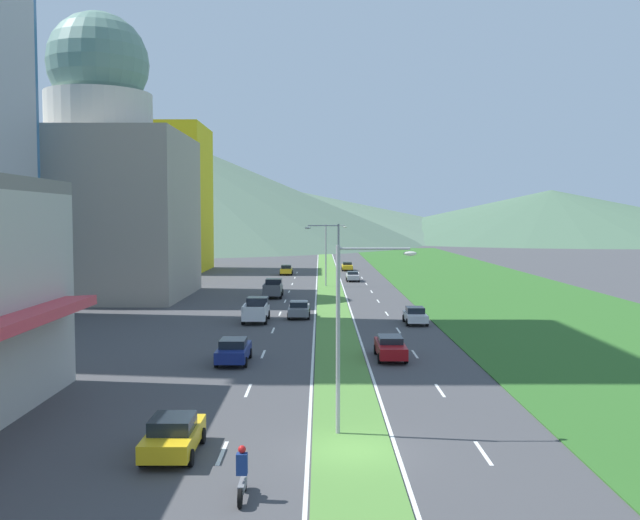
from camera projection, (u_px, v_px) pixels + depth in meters
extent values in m
plane|color=#424244|center=(354.00, 452.00, 27.59)|extent=(600.00, 600.00, 0.00)
cube|color=#518438|center=(332.00, 291.00, 87.47)|extent=(3.20, 240.00, 0.06)
cube|color=#2D6023|center=(497.00, 291.00, 87.43)|extent=(24.00, 240.00, 0.06)
cube|color=silver|center=(224.00, 453.00, 27.42)|extent=(0.16, 2.80, 0.01)
cube|color=silver|center=(250.00, 390.00, 37.32)|extent=(0.16, 2.80, 0.01)
cube|color=silver|center=(265.00, 354.00, 47.21)|extent=(0.16, 2.80, 0.01)
cube|color=silver|center=(274.00, 330.00, 57.11)|extent=(0.16, 2.80, 0.01)
cube|color=silver|center=(281.00, 314.00, 67.00)|extent=(0.16, 2.80, 0.01)
cube|color=silver|center=(286.00, 301.00, 76.90)|extent=(0.16, 2.80, 0.01)
cube|color=silver|center=(290.00, 292.00, 86.79)|extent=(0.16, 2.80, 0.01)
cube|color=silver|center=(294.00, 284.00, 96.69)|extent=(0.16, 2.80, 0.01)
cube|color=silver|center=(296.00, 278.00, 106.58)|extent=(0.16, 2.80, 0.01)
cube|color=silver|center=(298.00, 273.00, 116.48)|extent=(0.16, 2.80, 0.01)
cube|color=silver|center=(485.00, 453.00, 27.40)|extent=(0.16, 2.80, 0.01)
cube|color=silver|center=(441.00, 390.00, 37.30)|extent=(0.16, 2.80, 0.01)
cube|color=silver|center=(416.00, 354.00, 47.19)|extent=(0.16, 2.80, 0.01)
cube|color=silver|center=(400.00, 330.00, 57.09)|extent=(0.16, 2.80, 0.01)
cube|color=silver|center=(388.00, 314.00, 66.98)|extent=(0.16, 2.80, 0.01)
cube|color=silver|center=(380.00, 301.00, 76.88)|extent=(0.16, 2.80, 0.01)
cube|color=silver|center=(373.00, 292.00, 86.77)|extent=(0.16, 2.80, 0.01)
cube|color=silver|center=(368.00, 284.00, 96.67)|extent=(0.16, 2.80, 0.01)
cube|color=silver|center=(363.00, 278.00, 106.56)|extent=(0.16, 2.80, 0.01)
cube|color=silver|center=(360.00, 273.00, 116.46)|extent=(0.16, 2.80, 0.01)
cube|color=silver|center=(318.00, 291.00, 87.48)|extent=(0.16, 240.00, 0.01)
cube|color=silver|center=(346.00, 291.00, 87.47)|extent=(0.16, 240.00, 0.01)
cube|color=#9E9384|center=(102.00, 216.00, 80.82)|extent=(19.64, 19.64, 18.67)
cylinder|color=beige|center=(100.00, 114.00, 80.11)|extent=(11.98, 11.98, 4.56)
sphere|color=slate|center=(100.00, 63.00, 79.76)|extent=(11.41, 11.41, 11.41)
cube|color=yellow|center=(159.00, 199.00, 120.16)|extent=(16.62, 16.62, 24.66)
cone|color=#516B56|center=(135.00, 183.00, 248.56)|extent=(205.34, 205.34, 42.82)
cone|color=#516B56|center=(289.00, 213.00, 317.51)|extent=(212.49, 212.49, 21.71)
cone|color=#47664C|center=(552.00, 215.00, 294.66)|extent=(191.18, 191.18, 20.55)
cylinder|color=#99999E|center=(339.00, 341.00, 29.53)|extent=(0.18, 0.18, 8.04)
cylinder|color=#99999E|center=(376.00, 249.00, 29.28)|extent=(3.00, 0.11, 0.10)
ellipsoid|color=silver|center=(411.00, 254.00, 29.29)|extent=(0.56, 0.28, 0.20)
cylinder|color=#99999E|center=(340.00, 273.00, 61.29)|extent=(0.18, 0.18, 8.62)
cylinder|color=#99999E|center=(325.00, 226.00, 61.08)|extent=(2.67, 0.19, 0.10)
ellipsoid|color=silver|center=(309.00, 228.00, 61.14)|extent=(0.56, 0.28, 0.20)
cylinder|color=#99999E|center=(327.00, 255.00, 93.08)|extent=(0.18, 0.18, 8.24)
cylinder|color=#99999E|center=(337.00, 226.00, 92.84)|extent=(2.52, 0.11, 0.10)
ellipsoid|color=silver|center=(346.00, 227.00, 92.85)|extent=(0.56, 0.28, 0.20)
cube|color=slate|center=(300.00, 310.00, 64.55)|extent=(1.86, 4.61, 0.71)
cube|color=black|center=(300.00, 304.00, 64.32)|extent=(1.60, 2.03, 0.48)
cylinder|color=black|center=(291.00, 312.00, 66.00)|extent=(0.22, 0.64, 0.64)
cylinder|color=black|center=(310.00, 312.00, 65.99)|extent=(0.22, 0.64, 0.64)
cylinder|color=black|center=(290.00, 316.00, 63.14)|extent=(0.22, 0.64, 0.64)
cylinder|color=black|center=(310.00, 316.00, 63.14)|extent=(0.22, 0.64, 0.64)
cube|color=yellow|center=(175.00, 438.00, 27.25)|extent=(1.84, 4.25, 0.67)
cube|color=black|center=(174.00, 423.00, 27.05)|extent=(1.58, 1.87, 0.55)
cylinder|color=black|center=(160.00, 436.00, 28.59)|extent=(0.22, 0.64, 0.64)
cylinder|color=black|center=(204.00, 436.00, 28.59)|extent=(0.22, 0.64, 0.64)
cylinder|color=black|center=(144.00, 458.00, 25.96)|extent=(0.22, 0.64, 0.64)
cylinder|color=black|center=(192.00, 458.00, 25.96)|extent=(0.22, 0.64, 0.64)
cube|color=#B2B2B7|center=(354.00, 277.00, 100.92)|extent=(1.72, 4.10, 0.66)
cube|color=black|center=(354.00, 273.00, 101.05)|extent=(1.48, 1.81, 0.41)
cylinder|color=black|center=(360.00, 280.00, 99.67)|extent=(0.22, 0.64, 0.64)
cylinder|color=black|center=(349.00, 280.00, 99.67)|extent=(0.22, 0.64, 0.64)
cylinder|color=black|center=(359.00, 278.00, 102.21)|extent=(0.22, 0.64, 0.64)
cylinder|color=black|center=(348.00, 278.00, 102.21)|extent=(0.22, 0.64, 0.64)
cube|color=maroon|center=(392.00, 348.00, 45.67)|extent=(1.75, 4.80, 0.73)
cube|color=black|center=(392.00, 339.00, 45.83)|extent=(1.51, 2.11, 0.41)
cylinder|color=black|center=(407.00, 358.00, 44.21)|extent=(0.22, 0.64, 0.64)
cylinder|color=black|center=(381.00, 358.00, 44.21)|extent=(0.22, 0.64, 0.64)
cylinder|color=black|center=(402.00, 350.00, 47.18)|extent=(0.22, 0.64, 0.64)
cylinder|color=black|center=(377.00, 349.00, 47.18)|extent=(0.22, 0.64, 0.64)
cube|color=yellow|center=(349.00, 267.00, 121.05)|extent=(1.76, 4.58, 0.68)
cube|color=black|center=(349.00, 263.00, 121.20)|extent=(1.51, 2.02, 0.46)
cylinder|color=black|center=(354.00, 269.00, 119.65)|extent=(0.22, 0.64, 0.64)
cylinder|color=black|center=(344.00, 269.00, 119.65)|extent=(0.22, 0.64, 0.64)
cylinder|color=black|center=(353.00, 268.00, 122.49)|extent=(0.22, 0.64, 0.64)
cylinder|color=black|center=(343.00, 268.00, 122.49)|extent=(0.22, 0.64, 0.64)
cube|color=navy|center=(235.00, 352.00, 44.44)|extent=(1.85, 4.55, 0.72)
cube|color=black|center=(235.00, 343.00, 44.22)|extent=(1.59, 2.00, 0.51)
cylinder|color=black|center=(224.00, 353.00, 45.87)|extent=(0.22, 0.64, 0.64)
cylinder|color=black|center=(251.00, 353.00, 45.86)|extent=(0.22, 0.64, 0.64)
cylinder|color=black|center=(218.00, 362.00, 43.05)|extent=(0.22, 0.64, 0.64)
cylinder|color=black|center=(247.00, 362.00, 43.05)|extent=(0.22, 0.64, 0.64)
cube|color=yellow|center=(288.00, 271.00, 112.25)|extent=(1.79, 4.41, 0.71)
cube|color=black|center=(288.00, 267.00, 112.04)|extent=(1.54, 1.94, 0.55)
cylinder|color=black|center=(283.00, 272.00, 113.64)|extent=(0.22, 0.64, 0.64)
cylinder|color=black|center=(293.00, 272.00, 113.63)|extent=(0.22, 0.64, 0.64)
cylinder|color=black|center=(282.00, 273.00, 110.91)|extent=(0.22, 0.64, 0.64)
cylinder|color=black|center=(293.00, 273.00, 110.91)|extent=(0.22, 0.64, 0.64)
cube|color=silver|center=(417.00, 317.00, 60.51)|extent=(1.72, 4.01, 0.62)
cube|color=black|center=(416.00, 310.00, 60.63)|extent=(1.48, 1.77, 0.51)
cylinder|color=black|center=(428.00, 322.00, 59.28)|extent=(0.22, 0.64, 0.64)
cylinder|color=black|center=(409.00, 322.00, 59.28)|extent=(0.22, 0.64, 0.64)
cylinder|color=black|center=(424.00, 318.00, 61.76)|extent=(0.22, 0.64, 0.64)
cylinder|color=black|center=(405.00, 318.00, 61.77)|extent=(0.22, 0.64, 0.64)
cube|color=#515459|center=(274.00, 290.00, 80.67)|extent=(2.00, 5.40, 0.80)
cube|color=black|center=(275.00, 282.00, 82.22)|extent=(1.84, 2.00, 0.80)
cube|color=#515459|center=(265.00, 286.00, 79.54)|extent=(0.10, 3.20, 0.44)
cube|color=#515459|center=(282.00, 286.00, 79.53)|extent=(0.10, 3.20, 0.44)
cube|color=#515459|center=(273.00, 287.00, 77.99)|extent=(1.84, 0.10, 0.44)
cylinder|color=black|center=(267.00, 292.00, 82.31)|extent=(0.26, 0.80, 0.80)
cylinder|color=black|center=(283.00, 292.00, 82.31)|extent=(0.26, 0.80, 0.80)
cylinder|color=black|center=(265.00, 295.00, 79.08)|extent=(0.26, 0.80, 0.80)
cylinder|color=black|center=(282.00, 295.00, 79.08)|extent=(0.26, 0.80, 0.80)
cube|color=silver|center=(257.00, 313.00, 61.81)|extent=(2.00, 5.40, 0.80)
cube|color=black|center=(259.00, 301.00, 63.36)|extent=(1.84, 2.00, 0.80)
cube|color=silver|center=(245.00, 307.00, 60.67)|extent=(0.10, 3.20, 0.44)
cube|color=silver|center=(267.00, 307.00, 60.67)|extent=(0.10, 3.20, 0.44)
cube|color=silver|center=(254.00, 310.00, 59.13)|extent=(1.84, 0.10, 0.44)
cylinder|color=black|center=(248.00, 315.00, 63.45)|extent=(0.26, 0.80, 0.80)
cylinder|color=black|center=(270.00, 315.00, 63.45)|extent=(0.26, 0.80, 0.80)
cylinder|color=black|center=(245.00, 320.00, 60.22)|extent=(0.26, 0.80, 0.80)
cylinder|color=black|center=(267.00, 320.00, 60.21)|extent=(0.26, 0.80, 0.80)
cylinder|color=black|center=(246.00, 482.00, 23.65)|extent=(0.10, 0.60, 0.60)
cylinder|color=black|center=(241.00, 498.00, 22.25)|extent=(0.12, 0.60, 0.60)
cube|color=slate|center=(244.00, 485.00, 22.94)|extent=(0.20, 1.12, 0.25)
ellipsoid|color=slate|center=(244.00, 472.00, 23.12)|extent=(0.24, 0.44, 0.24)
cube|color=navy|center=(243.00, 464.00, 22.80)|extent=(0.36, 0.28, 0.70)
sphere|color=red|center=(243.00, 449.00, 22.82)|extent=(0.26, 0.26, 0.26)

